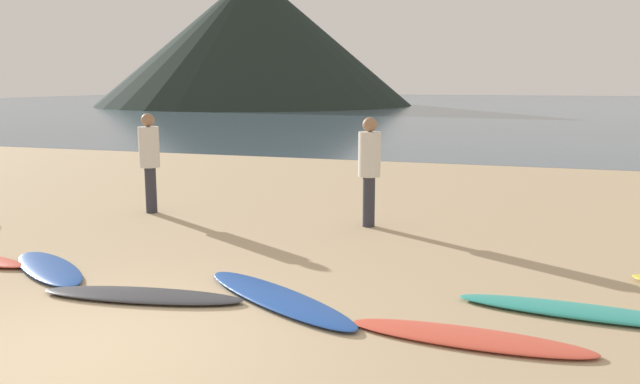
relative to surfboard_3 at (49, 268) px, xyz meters
The scene contains 10 objects.
ground_plane 8.21m from the surfboard_3, 75.43° to the left, with size 120.00×120.00×0.20m, color tan.
ocean_water 62.56m from the surfboard_3, 88.11° to the left, with size 140.00×100.00×0.01m, color #475B6B.
headland_hill 59.04m from the surfboard_3, 111.10° to the left, with size 31.91×31.91×13.30m, color black.
surfboard_3 is the anchor object (origin of this frame).
surfboard_4 1.82m from the surfboard_3, 17.38° to the right, with size 2.34×0.51×0.08m, color #333338.
surfboard_5 3.22m from the surfboard_3, ahead, with size 2.51×0.56×0.08m, color #1E479E.
surfboard_6 5.36m from the surfboard_3, ahead, with size 2.28×0.53×0.06m, color #D84C38.
surfboard_7 6.42m from the surfboard_3, ahead, with size 2.59×0.49×0.08m, color teal.
person_0 5.10m from the surfboard_3, 48.81° to the left, with size 0.37×0.37×1.82m.
person_2 3.86m from the surfboard_3, 102.46° to the left, with size 0.37×0.37×1.83m.
Camera 1 is at (3.68, -4.37, 2.40)m, focal length 35.85 mm.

